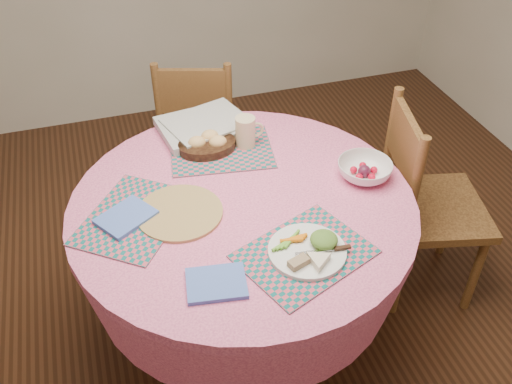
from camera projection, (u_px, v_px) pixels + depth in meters
ground at (245, 332)px, 2.50m from camera, size 4.00×4.00×0.00m
dining_table at (243, 241)px, 2.15m from camera, size 1.24×1.24×0.75m
chair_right at (425, 201)px, 2.43m from camera, size 0.51×0.52×0.94m
chair_back at (198, 128)px, 2.94m from camera, size 0.51×0.49×0.88m
placemat_front at (305, 254)px, 1.82m from camera, size 0.48×0.43×0.01m
placemat_left at (135, 217)px, 1.95m from camera, size 0.48×0.50×0.01m
placemat_back at (221, 150)px, 2.26m from camera, size 0.44×0.36×0.01m
wicker_trivet at (180, 213)px, 1.97m from camera, size 0.30×0.30×0.01m
napkin_near at (216, 283)px, 1.71m from camera, size 0.20×0.17×0.01m
napkin_far at (126, 217)px, 1.94m from camera, size 0.23×0.21×0.01m
dinner_plate at (310, 250)px, 1.80m from camera, size 0.25×0.25×0.05m
bread_bowl at (207, 144)px, 2.25m from camera, size 0.23×0.23×0.08m
latte_mug at (246, 132)px, 2.25m from camera, size 0.12×0.08×0.12m
fruit_bowl at (364, 170)px, 2.12m from camera, size 0.20×0.20×0.06m
newspaper_stack at (203, 126)px, 2.36m from camera, size 0.40×0.33×0.04m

